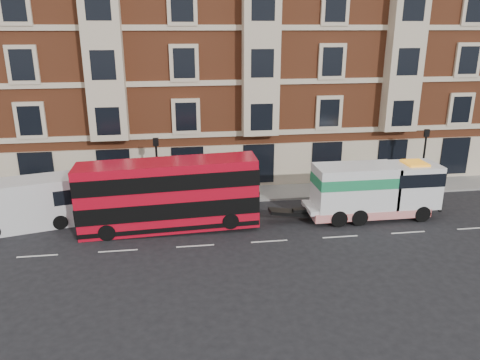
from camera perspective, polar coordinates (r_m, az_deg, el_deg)
name	(u,v)px	position (r m, az deg, el deg)	size (l,w,h in m)	color
ground	(269,241)	(25.58, 3.59, -7.47)	(120.00, 120.00, 0.00)	black
sidewalk	(247,193)	(32.36, 0.92, -1.65)	(90.00, 3.00, 0.15)	slate
victorian_terrace	(239,40)	(37.93, -0.09, 16.70)	(45.00, 12.00, 20.40)	brown
lamp_post_west	(157,166)	(29.97, -10.07, 1.66)	(0.35, 0.15, 4.35)	black
lamp_post_east	(424,156)	(34.36, 21.51, 2.79)	(0.35, 0.15, 4.35)	black
double_decker_bus	(168,194)	(26.51, -8.71, -1.69)	(9.98, 2.29, 4.04)	#B90A1D
tow_truck	(372,190)	(29.04, 15.82, -1.19)	(7.99, 2.36, 3.33)	silver
box_van	(25,204)	(29.47, -24.72, -2.70)	(5.81, 3.47, 2.83)	silver
pedestrian	(20,191)	(32.96, -25.27, -1.22)	(0.68, 0.45, 1.87)	black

